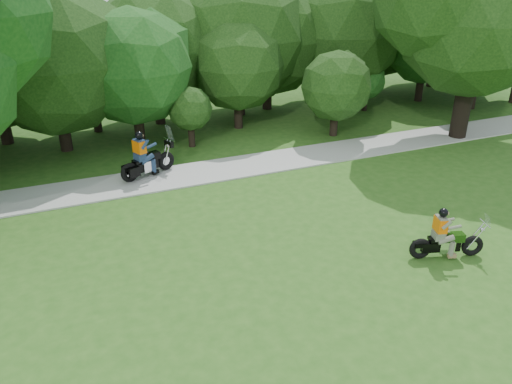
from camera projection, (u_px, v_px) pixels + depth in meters
ground at (356, 269)px, 13.32m from camera, size 100.00×100.00×0.00m
walkway at (245, 166)px, 19.99m from camera, size 60.00×2.20×0.06m
tree_line at (195, 46)px, 24.20m from camera, size 39.99×11.99×7.74m
chopper_motorcycle at (444, 239)px, 13.63m from camera, size 2.08×0.97×1.52m
touring_motorcycle at (144, 160)px, 18.64m from camera, size 2.27×1.37×1.81m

